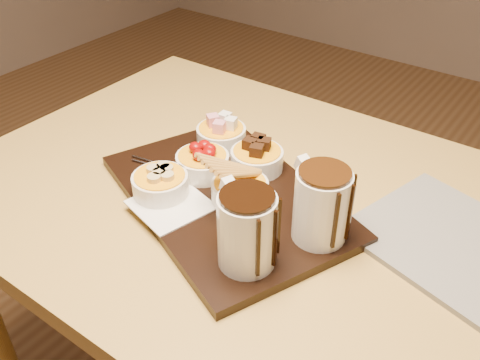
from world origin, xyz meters
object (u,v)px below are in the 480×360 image
Objects in this scene: pitcher_dark_chocolate at (247,231)px; dining_table at (271,242)px; serving_board at (227,197)px; pitcher_milk_chocolate at (321,206)px; newspaper at (459,246)px; bowl_strawberries at (203,164)px.

dining_table is at bearing 132.61° from pitcher_dark_chocolate.
dining_table is at bearing 58.16° from serving_board.
serving_board is 0.20m from pitcher_milk_chocolate.
dining_table is at bearing -151.52° from newspaper.
newspaper is (0.38, 0.12, -0.00)m from serving_board.
pitcher_dark_chocolate is at bearing -70.09° from dining_table.
serving_board is (-0.07, -0.05, 0.11)m from dining_table.
pitcher_dark_chocolate reaches higher than serving_board.
serving_board is 0.08m from bowl_strawberries.
bowl_strawberries is 0.83× the size of pitcher_milk_chocolate.
dining_table is at bearing 8.85° from bowl_strawberries.
newspaper reaches higher than dining_table.
bowl_strawberries is (-0.08, 0.03, 0.03)m from serving_board.
pitcher_dark_chocolate is (0.20, -0.15, 0.04)m from bowl_strawberries.
newspaper is at bearing 40.43° from serving_board.
serving_board is 4.60× the size of bowl_strawberries.
pitcher_milk_chocolate is (0.19, -0.00, 0.07)m from serving_board.
pitcher_milk_chocolate is (0.12, -0.05, 0.18)m from dining_table.
bowl_strawberries is at bearing -163.61° from pitcher_milk_chocolate.
newspaper is (0.46, 0.10, -0.03)m from bowl_strawberries.
bowl_strawberries reaches higher than serving_board.
pitcher_dark_chocolate is (0.13, -0.12, 0.07)m from serving_board.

